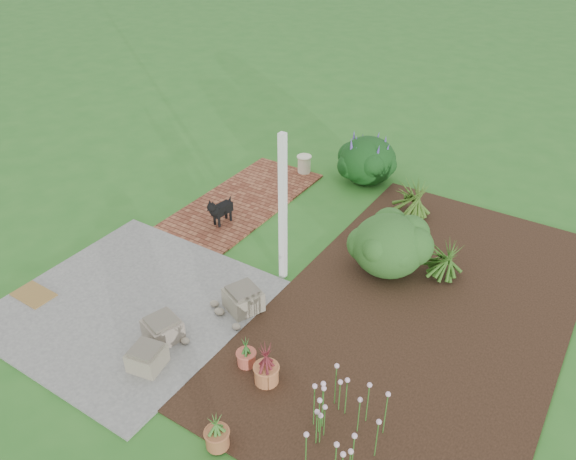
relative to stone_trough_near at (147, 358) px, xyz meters
The scene contains 19 objects.
ground 2.54m from the stone_trough_near, 87.47° to the left, with size 80.00×80.00×0.00m, color #296821.
concrete_patio 1.39m from the stone_trough_near, 145.50° to the left, with size 3.50×3.50×0.04m, color #60605D.
brick_path 4.57m from the stone_trough_near, 110.35° to the left, with size 1.60×3.50×0.04m, color brown.
garden_bed 4.01m from the stone_trough_near, 49.26° to the left, with size 4.00×7.00×0.03m, color black.
veranda_post 2.87m from the stone_trough_near, 81.11° to the left, with size 0.10×0.10×2.50m, color white.
stone_trough_near is the anchor object (origin of this frame).
stone_trough_mid 0.54m from the stone_trough_near, 110.98° to the left, with size 0.45×0.45×0.30m, color #756858.
stone_trough_far 1.66m from the stone_trough_near, 77.17° to the left, with size 0.48×0.48×0.32m, color #756B57.
coir_doormat 2.55m from the stone_trough_near, behind, with size 0.64×0.41×0.02m, color brown.
black_dog 3.60m from the stone_trough_near, 113.08° to the left, with size 0.24×0.60×0.52m.
cream_ceramic_urn 6.06m from the stone_trough_near, 101.54° to the left, with size 0.28×0.28×0.37m, color #EDE6C3.
evergreen_shrub 4.09m from the stone_trough_near, 64.49° to the left, with size 1.18×1.18×1.00m, color #0F3E13.
agapanthus_clump_back 4.75m from the stone_trough_near, 56.94° to the left, with size 0.86×0.86×0.77m, color #0F3612, non-canonical shape.
agapanthus_clump_front 5.67m from the stone_trough_near, 75.49° to the left, with size 0.96×0.96×0.85m, color #1B3911, non-canonical shape.
pink_flower_patch 2.78m from the stone_trough_near, ahead, with size 1.09×1.09×0.70m, color #113D0F, non-canonical shape.
terracotta_pot_bronze 1.59m from the stone_trough_near, 23.70° to the left, with size 0.31×0.31×0.25m, color #AD653A.
terracotta_pot_small_left 1.30m from the stone_trough_near, 34.82° to the left, with size 0.24×0.24×0.20m, color #B4503C.
terracotta_pot_small_right 1.60m from the stone_trough_near, 16.27° to the right, with size 0.27×0.27×0.23m, color brown.
purple_flowering_bush 6.38m from the stone_trough_near, 89.36° to the left, with size 1.18×1.18×1.00m, color black.
Camera 1 is at (4.30, -5.96, 5.58)m, focal length 35.00 mm.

